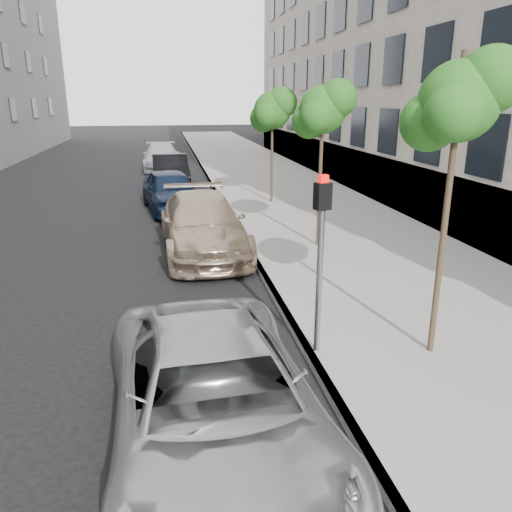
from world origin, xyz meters
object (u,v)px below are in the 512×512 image
object	(u,v)px
sedan_rear	(162,157)
sedan_black	(170,171)
tree_near	(461,102)
tree_far	(273,110)
signal_pole	(321,245)
sedan_blue	(171,191)
minivan	(215,402)
suv	(203,224)
tree_mid	(324,110)

from	to	relation	value
sedan_rear	sedan_black	bearing A→B (deg)	-87.01
tree_near	tree_far	size ratio (longest dim) A/B	1.07
tree_far	signal_pole	xyz separation A→B (m)	(-1.93, -12.66, -1.76)
sedan_rear	sedan_blue	bearing A→B (deg)	-89.08
minivan	suv	xyz separation A→B (m)	(0.52, 8.65, 0.06)
tree_far	signal_pole	size ratio (longest dim) A/B	1.52
minivan	signal_pole	bearing A→B (deg)	44.23
tree_mid	tree_far	bearing A→B (deg)	90.00
sedan_blue	sedan_black	world-z (taller)	sedan_blue
signal_pole	sedan_black	bearing A→B (deg)	83.27
tree_near	sedan_rear	xyz separation A→B (m)	(-4.47, 24.60, -3.39)
suv	sedan_black	xyz separation A→B (m)	(-0.72, 11.20, -0.01)
sedan_black	sedan_rear	bearing A→B (deg)	92.05
tree_far	signal_pole	distance (m)	12.92
tree_near	signal_pole	xyz separation A→B (m)	(-1.93, 0.34, -2.16)
tree_near	sedan_rear	bearing A→B (deg)	100.29
minivan	tree_far	bearing A→B (deg)	72.05
tree_mid	tree_near	bearing A→B (deg)	-90.00
sedan_black	sedan_blue	bearing A→B (deg)	-92.49
tree_far	sedan_blue	world-z (taller)	tree_far
signal_pole	tree_far	bearing A→B (deg)	67.80
tree_near	suv	bearing A→B (deg)	115.79
sedan_black	tree_far	bearing A→B (deg)	-53.10
suv	tree_near	bearing A→B (deg)	-66.17
tree_mid	suv	xyz separation A→B (m)	(-3.33, 0.39, -3.11)
tree_mid	signal_pole	xyz separation A→B (m)	(-1.93, -6.16, -1.91)
tree_near	signal_pole	bearing A→B (deg)	169.87
sedan_black	signal_pole	bearing A→B (deg)	-84.81
minivan	sedan_black	world-z (taller)	sedan_black
tree_far	suv	bearing A→B (deg)	-118.55
sedan_black	tree_near	bearing A→B (deg)	-79.01
signal_pole	sedan_blue	bearing A→B (deg)	86.65
minivan	sedan_black	size ratio (longest dim) A/B	1.11
tree_mid	signal_pole	bearing A→B (deg)	-107.38
tree_far	sedan_blue	size ratio (longest dim) A/B	0.97
sedan_blue	minivan	bearing A→B (deg)	-97.23
minivan	sedan_blue	bearing A→B (deg)	87.79
tree_near	suv	xyz separation A→B (m)	(-3.33, 6.89, -3.36)
minivan	sedan_rear	size ratio (longest dim) A/B	0.99
tree_mid	sedan_blue	size ratio (longest dim) A/B	0.99
minivan	sedan_black	distance (m)	19.84
tree_mid	sedan_black	world-z (taller)	tree_mid
signal_pole	sedan_blue	world-z (taller)	signal_pole
tree_near	sedan_blue	bearing A→B (deg)	108.16
tree_near	sedan_blue	distance (m)	13.67
tree_near	tree_far	world-z (taller)	tree_near
sedan_blue	sedan_rear	distance (m)	12.02
sedan_blue	sedan_black	distance (m)	5.49
tree_near	suv	distance (m)	8.36
tree_far	sedan_rear	bearing A→B (deg)	111.06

